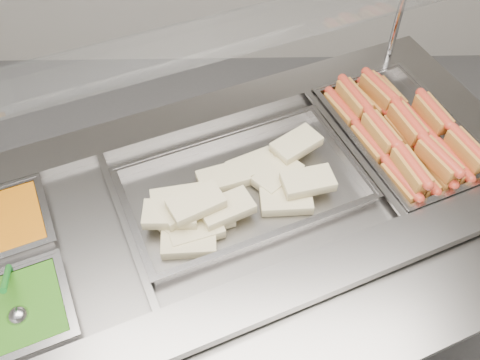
{
  "coord_description": "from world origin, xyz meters",
  "views": [
    {
      "loc": [
        0.05,
        -0.57,
        2.35
      ],
      "look_at": [
        0.07,
        0.54,
        1.02
      ],
      "focal_mm": 40.0,
      "sensor_mm": 36.0,
      "label": 1
    }
  ],
  "objects_px": {
    "pan_wraps": "(243,189)",
    "sneeze_guard": "(190,45)",
    "pan_hotdogs": "(400,139)",
    "serving_spoon": "(17,309)",
    "steam_counter": "(227,269)"
  },
  "relations": [
    {
      "from": "serving_spoon",
      "to": "pan_hotdogs",
      "type": "bearing_deg",
      "value": 29.44
    },
    {
      "from": "steam_counter",
      "to": "serving_spoon",
      "type": "relative_size",
      "value": 12.16
    },
    {
      "from": "serving_spoon",
      "to": "sneeze_guard",
      "type": "bearing_deg",
      "value": 53.48
    },
    {
      "from": "steam_counter",
      "to": "pan_hotdogs",
      "type": "xyz_separation_m",
      "value": [
        0.64,
        0.27,
        0.45
      ]
    },
    {
      "from": "pan_hotdogs",
      "to": "serving_spoon",
      "type": "relative_size",
      "value": 3.78
    },
    {
      "from": "pan_hotdogs",
      "to": "pan_wraps",
      "type": "height_order",
      "value": "same"
    },
    {
      "from": "sneeze_guard",
      "to": "pan_hotdogs",
      "type": "relative_size",
      "value": 2.56
    },
    {
      "from": "steam_counter",
      "to": "pan_wraps",
      "type": "xyz_separation_m",
      "value": [
        0.06,
        0.03,
        0.47
      ]
    },
    {
      "from": "pan_wraps",
      "to": "sneeze_guard",
      "type": "bearing_deg",
      "value": 127.9
    },
    {
      "from": "steam_counter",
      "to": "serving_spoon",
      "type": "bearing_deg",
      "value": -143.75
    },
    {
      "from": "sneeze_guard",
      "to": "pan_wraps",
      "type": "xyz_separation_m",
      "value": [
        0.15,
        -0.2,
        -0.43
      ]
    },
    {
      "from": "steam_counter",
      "to": "serving_spoon",
      "type": "xyz_separation_m",
      "value": [
        -0.57,
        -0.41,
        0.51
      ]
    },
    {
      "from": "sneeze_guard",
      "to": "pan_wraps",
      "type": "bearing_deg",
      "value": -52.1
    },
    {
      "from": "sneeze_guard",
      "to": "serving_spoon",
      "type": "relative_size",
      "value": 9.68
    },
    {
      "from": "pan_wraps",
      "to": "pan_hotdogs",
      "type": "bearing_deg",
      "value": 22.55
    }
  ]
}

